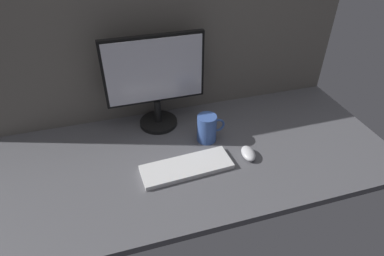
{
  "coord_description": "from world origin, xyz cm",
  "views": [
    {
      "loc": [
        -26.49,
        -102.98,
        92.83
      ],
      "look_at": [
        -2.25,
        0.0,
        14.0
      ],
      "focal_mm": 30.4,
      "sensor_mm": 36.0,
      "label": 1
    }
  ],
  "objects_px": {
    "keyboard": "(187,167)",
    "mouse": "(248,153)",
    "monitor": "(155,78)",
    "mug_ceramic_blue": "(207,128)"
  },
  "relations": [
    {
      "from": "keyboard",
      "to": "mouse",
      "type": "distance_m",
      "value": 0.27
    },
    {
      "from": "mug_ceramic_blue",
      "to": "monitor",
      "type": "bearing_deg",
      "value": 134.38
    },
    {
      "from": "keyboard",
      "to": "mouse",
      "type": "height_order",
      "value": "mouse"
    },
    {
      "from": "monitor",
      "to": "mug_ceramic_blue",
      "type": "relative_size",
      "value": 3.52
    },
    {
      "from": "keyboard",
      "to": "mouse",
      "type": "relative_size",
      "value": 3.85
    },
    {
      "from": "monitor",
      "to": "mug_ceramic_blue",
      "type": "xyz_separation_m",
      "value": [
        0.19,
        -0.19,
        -0.18
      ]
    },
    {
      "from": "monitor",
      "to": "mouse",
      "type": "relative_size",
      "value": 4.69
    },
    {
      "from": "monitor",
      "to": "keyboard",
      "type": "relative_size",
      "value": 1.22
    },
    {
      "from": "keyboard",
      "to": "mouse",
      "type": "bearing_deg",
      "value": -3.46
    },
    {
      "from": "monitor",
      "to": "keyboard",
      "type": "distance_m",
      "value": 0.42
    }
  ]
}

